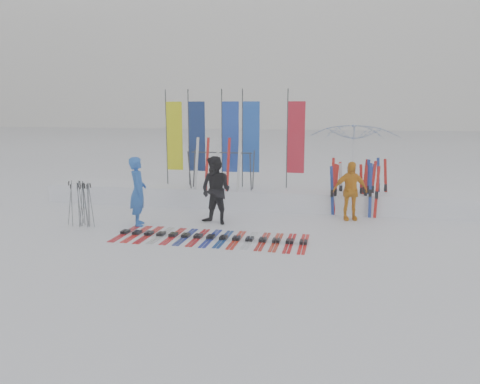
% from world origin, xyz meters
% --- Properties ---
extents(ground, '(120.00, 120.00, 0.00)m').
position_xyz_m(ground, '(0.00, 0.00, 0.00)').
color(ground, white).
rests_on(ground, ground).
extents(snow_bank, '(14.00, 1.60, 0.60)m').
position_xyz_m(snow_bank, '(0.00, 4.60, 0.30)').
color(snow_bank, white).
rests_on(snow_bank, ground).
extents(person_blue, '(0.68, 0.81, 1.89)m').
position_xyz_m(person_blue, '(-2.61, 1.41, 0.95)').
color(person_blue, blue).
rests_on(person_blue, ground).
extents(person_black, '(1.10, 0.98, 1.89)m').
position_xyz_m(person_black, '(-0.57, 2.00, 0.95)').
color(person_black, black).
rests_on(person_black, ground).
extents(person_yellow, '(1.06, 0.63, 1.70)m').
position_xyz_m(person_yellow, '(3.08, 3.27, 0.85)').
color(person_yellow, orange).
rests_on(person_yellow, ground).
extents(tent_canopy, '(3.25, 3.31, 2.78)m').
position_xyz_m(tent_canopy, '(3.21, 6.06, 1.39)').
color(tent_canopy, white).
rests_on(tent_canopy, ground).
extents(ski_row, '(4.74, 1.70, 0.07)m').
position_xyz_m(ski_row, '(-0.30, 0.50, 0.04)').
color(ski_row, '#AE0D15').
rests_on(ski_row, ground).
extents(pole_cluster, '(0.86, 0.48, 1.25)m').
position_xyz_m(pole_cluster, '(-4.06, 0.99, 0.60)').
color(pole_cluster, '#595B60').
rests_on(pole_cluster, ground).
extents(feather_flags, '(4.70, 0.22, 3.20)m').
position_xyz_m(feather_flags, '(-0.87, 4.77, 2.24)').
color(feather_flags, '#383A3F').
rests_on(feather_flags, ground).
extents(ski_rack, '(2.04, 0.80, 1.23)m').
position_xyz_m(ski_rack, '(-0.96, 4.20, 1.38)').
color(ski_rack, '#383A3F').
rests_on(ski_rack, ground).
extents(upright_skis, '(1.72, 1.18, 1.68)m').
position_xyz_m(upright_skis, '(3.34, 4.27, 0.78)').
color(upright_skis, red).
rests_on(upright_skis, ground).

